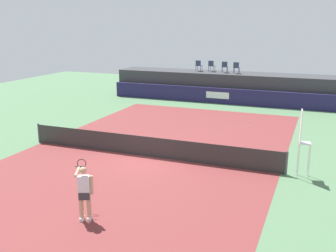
% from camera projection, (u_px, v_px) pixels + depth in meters
% --- Properties ---
extents(ground_plane, '(48.00, 48.00, 0.00)m').
position_uv_depth(ground_plane, '(171.00, 139.00, 21.05)').
color(ground_plane, '#4C704C').
extents(court_inner, '(12.00, 22.00, 0.00)m').
position_uv_depth(court_inner, '(148.00, 156.00, 18.35)').
color(court_inner, maroon).
rests_on(court_inner, ground).
extents(sponsor_wall, '(18.00, 0.22, 1.20)m').
position_uv_depth(sponsor_wall, '(220.00, 96.00, 30.35)').
color(sponsor_wall, '#231E4C').
rests_on(sponsor_wall, ground).
extents(spectator_platform, '(18.00, 2.80, 2.20)m').
position_uv_depth(spectator_platform, '(226.00, 86.00, 31.85)').
color(spectator_platform, '#38383D').
rests_on(spectator_platform, ground).
extents(spectator_chair_far_left, '(0.45, 0.45, 0.89)m').
position_uv_depth(spectator_chair_far_left, '(199.00, 65.00, 32.31)').
color(spectator_chair_far_left, '#2D3D56').
rests_on(spectator_chair_far_left, spectator_platform).
extents(spectator_chair_left, '(0.47, 0.47, 0.89)m').
position_uv_depth(spectator_chair_left, '(211.00, 65.00, 32.09)').
color(spectator_chair_left, '#2D3D56').
rests_on(spectator_chair_left, spectator_platform).
extents(spectator_chair_center, '(0.47, 0.47, 0.89)m').
position_uv_depth(spectator_chair_center, '(225.00, 66.00, 31.35)').
color(spectator_chair_center, '#2D3D56').
rests_on(spectator_chair_center, spectator_platform).
extents(spectator_chair_right, '(0.45, 0.45, 0.89)m').
position_uv_depth(spectator_chair_right, '(236.00, 67.00, 30.81)').
color(spectator_chair_right, '#2D3D56').
rests_on(spectator_chair_right, spectator_platform).
extents(umpire_chair, '(0.50, 0.50, 2.76)m').
position_uv_depth(umpire_chair, '(302.00, 139.00, 15.54)').
color(umpire_chair, white).
rests_on(umpire_chair, ground).
extents(tennis_net, '(12.40, 0.02, 0.95)m').
position_uv_depth(tennis_net, '(148.00, 147.00, 18.24)').
color(tennis_net, '#2D2D2D').
rests_on(tennis_net, ground).
extents(net_post_near, '(0.10, 0.10, 1.00)m').
position_uv_depth(net_post_near, '(39.00, 133.00, 20.44)').
color(net_post_near, '#4C4C51').
rests_on(net_post_near, ground).
extents(net_post_far, '(0.10, 0.10, 1.00)m').
position_uv_depth(net_post_far, '(287.00, 163.00, 16.02)').
color(net_post_far, '#4C4C51').
rests_on(net_post_far, ground).
extents(tennis_player, '(1.01, 1.07, 1.77)m').
position_uv_depth(tennis_player, '(84.00, 191.00, 12.20)').
color(tennis_player, white).
rests_on(tennis_player, court_inner).
extents(tennis_ball, '(0.07, 0.07, 0.07)m').
position_uv_depth(tennis_ball, '(248.00, 127.00, 23.44)').
color(tennis_ball, '#D8EA33').
rests_on(tennis_ball, court_inner).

